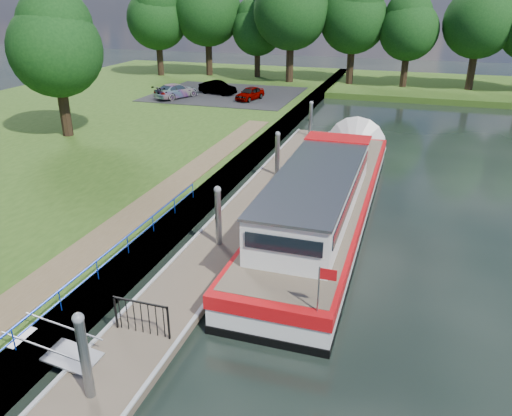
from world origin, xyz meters
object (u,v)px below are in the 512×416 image
(car_a, at_px, (250,93))
(car_b, at_px, (218,88))
(barge, at_px, (328,194))
(pontoon, at_px, (253,208))
(car_c, at_px, (176,91))

(car_a, xyz_separation_m, car_b, (-3.94, 1.77, 0.04))
(barge, bearing_deg, car_a, 117.11)
(barge, distance_m, car_b, 28.43)
(pontoon, distance_m, car_c, 26.20)
(car_b, relative_size, car_c, 0.84)
(barge, bearing_deg, car_b, 122.57)
(car_a, bearing_deg, pontoon, -57.46)
(car_a, distance_m, car_b, 4.32)
(car_a, height_order, car_c, car_c)
(pontoon, relative_size, car_a, 8.59)
(car_c, bearing_deg, barge, 152.37)
(pontoon, xyz_separation_m, car_a, (-7.76, 22.84, 1.25))
(car_b, bearing_deg, car_a, -98.13)
(barge, height_order, car_c, barge)
(car_a, relative_size, car_b, 0.91)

